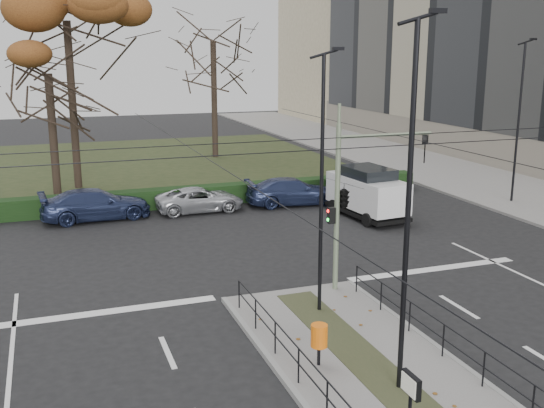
{
  "coord_description": "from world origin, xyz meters",
  "views": [
    {
      "loc": [
        -7.39,
        -13.91,
        7.96
      ],
      "look_at": [
        0.48,
        7.99,
        2.39
      ],
      "focal_mm": 42.0,
      "sensor_mm": 36.0,
      "label": 1
    }
  ],
  "objects_px": {
    "rust_tree": "(67,21)",
    "streetlamp_median_near": "(409,208)",
    "parked_car_fourth": "(200,200)",
    "parked_car_third": "(96,204)",
    "streetlamp_sidewalk": "(519,120)",
    "bare_tree_near": "(49,83)",
    "traffic_light": "(346,194)",
    "bare_tree_center": "(213,50)",
    "litter_bin": "(319,336)",
    "parked_car_fifth": "(292,191)",
    "info_panel": "(410,397)",
    "white_van": "(367,191)",
    "streetlamp_median_far": "(322,183)"
  },
  "relations": [
    {
      "from": "parked_car_third",
      "to": "bare_tree_near",
      "type": "bearing_deg",
      "value": 11.89
    },
    {
      "from": "traffic_light",
      "to": "litter_bin",
      "type": "distance_m",
      "value": 6.18
    },
    {
      "from": "streetlamp_sidewalk",
      "to": "rust_tree",
      "type": "height_order",
      "value": "rust_tree"
    },
    {
      "from": "info_panel",
      "to": "streetlamp_median_near",
      "type": "distance_m",
      "value": 4.32
    },
    {
      "from": "streetlamp_median_near",
      "to": "bare_tree_near",
      "type": "height_order",
      "value": "bare_tree_near"
    },
    {
      "from": "parked_car_fourth",
      "to": "bare_tree_center",
      "type": "height_order",
      "value": "bare_tree_center"
    },
    {
      "from": "rust_tree",
      "to": "streetlamp_median_near",
      "type": "bearing_deg",
      "value": -77.67
    },
    {
      "from": "streetlamp_sidewalk",
      "to": "parked_car_fourth",
      "type": "height_order",
      "value": "streetlamp_sidewalk"
    },
    {
      "from": "traffic_light",
      "to": "litter_bin",
      "type": "bearing_deg",
      "value": -122.49
    },
    {
      "from": "parked_car_fourth",
      "to": "rust_tree",
      "type": "height_order",
      "value": "rust_tree"
    },
    {
      "from": "info_panel",
      "to": "parked_car_fourth",
      "type": "bearing_deg",
      "value": 86.74
    },
    {
      "from": "traffic_light",
      "to": "info_panel",
      "type": "distance_m",
      "value": 10.02
    },
    {
      "from": "streetlamp_sidewalk",
      "to": "bare_tree_center",
      "type": "height_order",
      "value": "bare_tree_center"
    },
    {
      "from": "streetlamp_median_far",
      "to": "bare_tree_center",
      "type": "xyz_separation_m",
      "value": [
        4.63,
        30.25,
        3.95
      ]
    },
    {
      "from": "traffic_light",
      "to": "bare_tree_near",
      "type": "bearing_deg",
      "value": 115.4
    },
    {
      "from": "info_panel",
      "to": "streetlamp_median_near",
      "type": "xyz_separation_m",
      "value": [
        1.58,
        2.89,
        2.79
      ]
    },
    {
      "from": "white_van",
      "to": "bare_tree_center",
      "type": "distance_m",
      "value": 21.33
    },
    {
      "from": "bare_tree_center",
      "to": "parked_car_fifth",
      "type": "relative_size",
      "value": 2.32
    },
    {
      "from": "traffic_light",
      "to": "bare_tree_near",
      "type": "xyz_separation_m",
      "value": [
        -8.78,
        18.49,
        2.95
      ]
    },
    {
      "from": "info_panel",
      "to": "bare_tree_center",
      "type": "distance_m",
      "value": 39.13
    },
    {
      "from": "traffic_light",
      "to": "rust_tree",
      "type": "xyz_separation_m",
      "value": [
        -7.55,
        20.44,
        6.28
      ]
    },
    {
      "from": "white_van",
      "to": "rust_tree",
      "type": "relative_size",
      "value": 0.39
    },
    {
      "from": "traffic_light",
      "to": "bare_tree_center",
      "type": "distance_m",
      "value": 29.29
    },
    {
      "from": "parked_car_fifth",
      "to": "info_panel",
      "type": "bearing_deg",
      "value": 168.36
    },
    {
      "from": "streetlamp_median_far",
      "to": "bare_tree_near",
      "type": "bearing_deg",
      "value": 109.85
    },
    {
      "from": "litter_bin",
      "to": "bare_tree_center",
      "type": "height_order",
      "value": "bare_tree_center"
    },
    {
      "from": "streetlamp_median_near",
      "to": "white_van",
      "type": "height_order",
      "value": "streetlamp_median_near"
    },
    {
      "from": "white_van",
      "to": "parked_car_fifth",
      "type": "relative_size",
      "value": 0.99
    },
    {
      "from": "streetlamp_sidewalk",
      "to": "bare_tree_near",
      "type": "xyz_separation_m",
      "value": [
        -23.07,
        9.8,
        1.87
      ]
    },
    {
      "from": "streetlamp_median_far",
      "to": "white_van",
      "type": "xyz_separation_m",
      "value": [
        7.04,
        10.19,
        -2.89
      ]
    },
    {
      "from": "litter_bin",
      "to": "rust_tree",
      "type": "relative_size",
      "value": 0.09
    },
    {
      "from": "litter_bin",
      "to": "parked_car_fifth",
      "type": "xyz_separation_m",
      "value": [
        6.06,
        17.21,
        -0.21
      ]
    },
    {
      "from": "parked_car_third",
      "to": "bare_tree_center",
      "type": "bearing_deg",
      "value": -36.61
    },
    {
      "from": "white_van",
      "to": "bare_tree_center",
      "type": "xyz_separation_m",
      "value": [
        -2.41,
        20.06,
        6.83
      ]
    },
    {
      "from": "bare_tree_center",
      "to": "litter_bin",
      "type": "bearing_deg",
      "value": -100.34
    },
    {
      "from": "parked_car_third",
      "to": "parked_car_fourth",
      "type": "bearing_deg",
      "value": -95.44
    },
    {
      "from": "info_panel",
      "to": "parked_car_third",
      "type": "distance_m",
      "value": 22.45
    },
    {
      "from": "streetlamp_sidewalk",
      "to": "bare_tree_near",
      "type": "distance_m",
      "value": 25.14
    },
    {
      "from": "parked_car_fourth",
      "to": "bare_tree_near",
      "type": "relative_size",
      "value": 0.5
    },
    {
      "from": "litter_bin",
      "to": "rust_tree",
      "type": "xyz_separation_m",
      "value": [
        -4.5,
        25.22,
        8.75
      ]
    },
    {
      "from": "info_panel",
      "to": "parked_car_fourth",
      "type": "relative_size",
      "value": 0.47
    },
    {
      "from": "parked_car_third",
      "to": "streetlamp_median_near",
      "type": "bearing_deg",
      "value": -168.15
    },
    {
      "from": "info_panel",
      "to": "white_van",
      "type": "distance_m",
      "value": 20.03
    },
    {
      "from": "traffic_light",
      "to": "litter_bin",
      "type": "height_order",
      "value": "traffic_light"
    },
    {
      "from": "bare_tree_center",
      "to": "streetlamp_median_far",
      "type": "bearing_deg",
      "value": -98.71
    },
    {
      "from": "traffic_light",
      "to": "parked_car_third",
      "type": "height_order",
      "value": "traffic_light"
    },
    {
      "from": "streetlamp_median_near",
      "to": "parked_car_fourth",
      "type": "xyz_separation_m",
      "value": [
        -0.33,
        19.08,
        -3.95
      ]
    },
    {
      "from": "white_van",
      "to": "bare_tree_near",
      "type": "distance_m",
      "value": 18.03
    },
    {
      "from": "white_van",
      "to": "rust_tree",
      "type": "height_order",
      "value": "rust_tree"
    },
    {
      "from": "parked_car_fourth",
      "to": "parked_car_third",
      "type": "bearing_deg",
      "value": 87.4
    }
  ]
}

